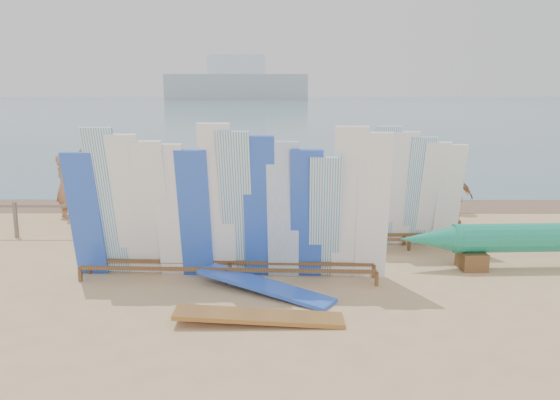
{
  "coord_description": "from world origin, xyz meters",
  "views": [
    {
      "loc": [
        2.66,
        -11.38,
        3.68
      ],
      "look_at": [
        2.6,
        1.69,
        1.21
      ],
      "focal_mm": 38.0,
      "sensor_mm": 36.0,
      "label": 1
    }
  ],
  "objects_px": {
    "side_surfboard_rack": "(408,194)",
    "beachgoer_3": "(195,185)",
    "beachgoer_1": "(64,186)",
    "beachgoer_4": "(159,196)",
    "stroller": "(260,212)",
    "beachgoer_6": "(312,200)",
    "beachgoer_extra_0": "(451,185)",
    "outrigger_canoe": "(560,239)",
    "beachgoer_11": "(87,176)",
    "main_surfboard_rack": "(228,211)",
    "beach_chair_left": "(178,223)",
    "flat_board_d": "(264,293)",
    "flat_board_c": "(259,323)",
    "beachgoer_7": "(261,192)",
    "beachgoer_5": "(225,189)",
    "beachgoer_10": "(456,196)",
    "beach_chair_right": "(205,219)",
    "beachgoer_8": "(400,196)",
    "beachgoer_2": "(103,187)"
  },
  "relations": [
    {
      "from": "beachgoer_1",
      "to": "beachgoer_5",
      "type": "height_order",
      "value": "beachgoer_1"
    },
    {
      "from": "outrigger_canoe",
      "to": "beach_chair_left",
      "type": "relative_size",
      "value": 7.62
    },
    {
      "from": "beachgoer_1",
      "to": "beachgoer_5",
      "type": "xyz_separation_m",
      "value": [
        4.56,
        0.39,
        -0.13
      ]
    },
    {
      "from": "beachgoer_extra_0",
      "to": "beachgoer_6",
      "type": "xyz_separation_m",
      "value": [
        -4.29,
        -2.15,
        -0.04
      ]
    },
    {
      "from": "beach_chair_left",
      "to": "flat_board_c",
      "type": "bearing_deg",
      "value": -42.11
    },
    {
      "from": "flat_board_d",
      "to": "beachgoer_4",
      "type": "relative_size",
      "value": 1.65
    },
    {
      "from": "stroller",
      "to": "beachgoer_6",
      "type": "xyz_separation_m",
      "value": [
        1.38,
        -0.25,
        0.39
      ]
    },
    {
      "from": "outrigger_canoe",
      "to": "beachgoer_11",
      "type": "relative_size",
      "value": 3.6
    },
    {
      "from": "beachgoer_11",
      "to": "beachgoer_6",
      "type": "height_order",
      "value": "beachgoer_11"
    },
    {
      "from": "beachgoer_7",
      "to": "main_surfboard_rack",
      "type": "bearing_deg",
      "value": -8.27
    },
    {
      "from": "flat_board_d",
      "to": "beachgoer_6",
      "type": "xyz_separation_m",
      "value": [
        1.11,
        5.13,
        0.77
      ]
    },
    {
      "from": "main_surfboard_rack",
      "to": "beach_chair_left",
      "type": "relative_size",
      "value": 7.0
    },
    {
      "from": "beachgoer_7",
      "to": "beachgoer_8",
      "type": "height_order",
      "value": "beachgoer_7"
    },
    {
      "from": "beachgoer_7",
      "to": "beachgoer_5",
      "type": "relative_size",
      "value": 1.09
    },
    {
      "from": "main_surfboard_rack",
      "to": "flat_board_d",
      "type": "distance_m",
      "value": 1.74
    },
    {
      "from": "outrigger_canoe",
      "to": "beachgoer_7",
      "type": "bearing_deg",
      "value": 143.86
    },
    {
      "from": "flat_board_c",
      "to": "beachgoer_7",
      "type": "bearing_deg",
      "value": 1.42
    },
    {
      "from": "beachgoer_10",
      "to": "beachgoer_6",
      "type": "xyz_separation_m",
      "value": [
        -3.95,
        -0.5,
        -0.01
      ]
    },
    {
      "from": "beachgoer_5",
      "to": "beachgoer_10",
      "type": "bearing_deg",
      "value": -88.97
    },
    {
      "from": "flat_board_c",
      "to": "beach_chair_right",
      "type": "height_order",
      "value": "beach_chair_right"
    },
    {
      "from": "main_surfboard_rack",
      "to": "side_surfboard_rack",
      "type": "height_order",
      "value": "main_surfboard_rack"
    },
    {
      "from": "beachgoer_4",
      "to": "beachgoer_7",
      "type": "bearing_deg",
      "value": 76.74
    },
    {
      "from": "side_surfboard_rack",
      "to": "beachgoer_3",
      "type": "bearing_deg",
      "value": 143.27
    },
    {
      "from": "flat_board_c",
      "to": "flat_board_d",
      "type": "bearing_deg",
      "value": -2.04
    },
    {
      "from": "beachgoer_1",
      "to": "beachgoer_4",
      "type": "relative_size",
      "value": 1.12
    },
    {
      "from": "outrigger_canoe",
      "to": "beachgoer_extra_0",
      "type": "bearing_deg",
      "value": 93.93
    },
    {
      "from": "stroller",
      "to": "beachgoer_4",
      "type": "relative_size",
      "value": 0.58
    },
    {
      "from": "beachgoer_8",
      "to": "flat_board_d",
      "type": "bearing_deg",
      "value": -143.42
    },
    {
      "from": "flat_board_d",
      "to": "beach_chair_left",
      "type": "bearing_deg",
      "value": 58.31
    },
    {
      "from": "beachgoer_7",
      "to": "beachgoer_4",
      "type": "bearing_deg",
      "value": -86.53
    },
    {
      "from": "flat_board_d",
      "to": "beach_chair_right",
      "type": "relative_size",
      "value": 3.34
    },
    {
      "from": "beachgoer_7",
      "to": "beachgoer_2",
      "type": "distance_m",
      "value": 4.55
    },
    {
      "from": "beach_chair_right",
      "to": "stroller",
      "type": "height_order",
      "value": "stroller"
    },
    {
      "from": "outrigger_canoe",
      "to": "beachgoer_8",
      "type": "relative_size",
      "value": 4.17
    },
    {
      "from": "main_surfboard_rack",
      "to": "beachgoer_4",
      "type": "xyz_separation_m",
      "value": [
        -2.29,
        4.66,
        -0.55
      ]
    },
    {
      "from": "outrigger_canoe",
      "to": "beachgoer_8",
      "type": "distance_m",
      "value": 4.63
    },
    {
      "from": "outrigger_canoe",
      "to": "beachgoer_extra_0",
      "type": "relative_size",
      "value": 4.16
    },
    {
      "from": "beach_chair_right",
      "to": "beachgoer_10",
      "type": "height_order",
      "value": "beachgoer_10"
    },
    {
      "from": "side_surfboard_rack",
      "to": "beachgoer_11",
      "type": "xyz_separation_m",
      "value": [
        -9.11,
        5.15,
        -0.35
      ]
    },
    {
      "from": "outrigger_canoe",
      "to": "beachgoer_10",
      "type": "distance_m",
      "value": 4.14
    },
    {
      "from": "beachgoer_5",
      "to": "beachgoer_3",
      "type": "relative_size",
      "value": 0.9
    },
    {
      "from": "outrigger_canoe",
      "to": "beachgoer_3",
      "type": "distance_m",
      "value": 9.89
    },
    {
      "from": "beachgoer_7",
      "to": "beachgoer_3",
      "type": "distance_m",
      "value": 2.33
    },
    {
      "from": "beachgoer_3",
      "to": "stroller",
      "type": "bearing_deg",
      "value": -169.24
    },
    {
      "from": "beachgoer_8",
      "to": "beachgoer_1",
      "type": "bearing_deg",
      "value": 153.79
    },
    {
      "from": "flat_board_d",
      "to": "beach_chair_left",
      "type": "height_order",
      "value": "beach_chair_left"
    },
    {
      "from": "main_surfboard_rack",
      "to": "beach_chair_left",
      "type": "height_order",
      "value": "main_surfboard_rack"
    },
    {
      "from": "side_surfboard_rack",
      "to": "beach_chair_left",
      "type": "distance_m",
      "value": 5.88
    },
    {
      "from": "flat_board_c",
      "to": "beachgoer_5",
      "type": "bearing_deg",
      "value": 8.92
    },
    {
      "from": "beach_chair_left",
      "to": "beachgoer_10",
      "type": "relative_size",
      "value": 0.57
    }
  ]
}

